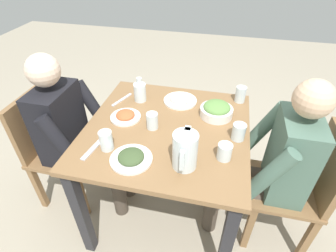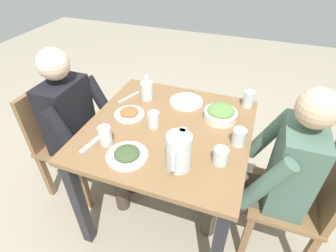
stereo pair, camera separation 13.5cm
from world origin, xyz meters
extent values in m
plane|color=#9E937F|center=(0.00, 0.00, 0.00)|extent=(8.00, 8.00, 0.00)
cube|color=olive|center=(0.00, 0.00, 0.74)|extent=(0.94, 0.94, 0.03)
cube|color=#232328|center=(-0.41, -0.41, 0.36)|extent=(0.06, 0.06, 0.73)
cube|color=#232328|center=(0.41, -0.41, 0.36)|extent=(0.06, 0.06, 0.73)
cube|color=#232328|center=(-0.41, 0.41, 0.36)|extent=(0.06, 0.06, 0.73)
cube|color=#232328|center=(0.41, 0.41, 0.36)|extent=(0.06, 0.06, 0.73)
cube|color=olive|center=(-0.15, -0.90, 0.20)|extent=(0.04, 0.04, 0.41)
cube|color=olive|center=(0.19, -0.90, 0.20)|extent=(0.04, 0.04, 0.41)
cube|color=olive|center=(-0.15, -0.56, 0.20)|extent=(0.04, 0.04, 0.41)
cube|color=olive|center=(0.19, -0.56, 0.20)|extent=(0.04, 0.04, 0.41)
cube|color=olive|center=(0.02, -0.73, 0.42)|extent=(0.40, 0.40, 0.03)
cube|color=olive|center=(0.02, -0.91, 0.64)|extent=(0.38, 0.04, 0.42)
cube|color=olive|center=(-0.16, 0.90, 0.20)|extent=(0.04, 0.04, 0.41)
cube|color=olive|center=(0.18, 0.56, 0.20)|extent=(0.04, 0.04, 0.41)
cube|color=olive|center=(-0.16, 0.56, 0.20)|extent=(0.04, 0.04, 0.41)
cube|color=olive|center=(0.01, 0.73, 0.42)|extent=(0.40, 0.40, 0.03)
cube|color=olive|center=(0.01, 0.91, 0.64)|extent=(0.38, 0.04, 0.42)
cube|color=black|center=(0.02, -0.70, 0.68)|extent=(0.32, 0.20, 0.50)
sphere|color=beige|center=(0.02, -0.70, 1.05)|extent=(0.19, 0.19, 0.19)
cylinder|color=#473D33|center=(-0.06, -0.51, 0.40)|extent=(0.11, 0.38, 0.11)
cylinder|color=#473D33|center=(-0.06, -0.32, 0.22)|extent=(0.10, 0.10, 0.43)
cylinder|color=black|center=(-0.18, -0.56, 0.71)|extent=(0.08, 0.23, 0.37)
cylinder|color=#473D33|center=(0.11, -0.51, 0.40)|extent=(0.11, 0.38, 0.11)
cylinder|color=#473D33|center=(0.11, -0.32, 0.22)|extent=(0.10, 0.10, 0.43)
cylinder|color=black|center=(0.22, -0.56, 0.71)|extent=(0.08, 0.23, 0.37)
cube|color=#4C6B5B|center=(0.01, 0.70, 0.68)|extent=(0.32, 0.20, 0.50)
sphere|color=#DBB28E|center=(0.01, 0.70, 1.05)|extent=(0.19, 0.19, 0.19)
cylinder|color=#473D33|center=(0.09, 0.51, 0.40)|extent=(0.11, 0.38, 0.11)
cylinder|color=#473D33|center=(0.09, 0.32, 0.22)|extent=(0.10, 0.10, 0.43)
cylinder|color=#4C6B5B|center=(0.21, 0.56, 0.71)|extent=(0.08, 0.23, 0.37)
cylinder|color=#473D33|center=(-0.08, 0.51, 0.40)|extent=(0.11, 0.38, 0.11)
cylinder|color=#473D33|center=(-0.08, 0.32, 0.22)|extent=(0.10, 0.10, 0.43)
cylinder|color=#4C6B5B|center=(-0.19, 0.56, 0.71)|extent=(0.08, 0.23, 0.37)
cylinder|color=silver|center=(0.28, 0.15, 0.85)|extent=(0.12, 0.12, 0.19)
cube|color=silver|center=(0.35, 0.15, 0.86)|extent=(0.02, 0.02, 0.11)
cube|color=silver|center=(0.22, 0.15, 0.94)|extent=(0.04, 0.03, 0.02)
cylinder|color=white|center=(-0.18, 0.27, 0.79)|extent=(0.20, 0.20, 0.05)
ellipsoid|color=#608E47|center=(-0.18, 0.27, 0.82)|extent=(0.16, 0.16, 0.06)
cylinder|color=white|center=(0.30, -0.11, 0.77)|extent=(0.21, 0.21, 0.01)
ellipsoid|color=#3D512D|center=(0.30, -0.11, 0.78)|extent=(0.13, 0.13, 0.05)
cylinder|color=white|center=(-0.03, -0.26, 0.77)|extent=(0.18, 0.18, 0.01)
ellipsoid|color=#CC5B33|center=(-0.03, -0.26, 0.78)|extent=(0.11, 0.11, 0.04)
cylinder|color=white|center=(-0.29, 0.02, 0.77)|extent=(0.22, 0.22, 0.01)
ellipsoid|color=white|center=(-0.29, 0.02, 0.79)|extent=(0.14, 0.14, 0.06)
cylinder|color=silver|center=(0.01, 0.40, 0.81)|extent=(0.07, 0.07, 0.09)
cylinder|color=silver|center=(0.25, -0.26, 0.81)|extent=(0.07, 0.07, 0.11)
cylinder|color=silver|center=(0.02, -0.08, 0.81)|extent=(0.07, 0.07, 0.10)
cylinder|color=silver|center=(-0.38, 0.40, 0.81)|extent=(0.07, 0.07, 0.11)
cylinder|color=silver|center=(0.18, 0.34, 0.80)|extent=(0.07, 0.07, 0.09)
cylinder|color=silver|center=(-0.25, -0.24, 0.82)|extent=(0.08, 0.08, 0.12)
cylinder|color=gold|center=(-0.25, -0.24, 0.80)|extent=(0.07, 0.07, 0.07)
cylinder|color=silver|center=(-0.25, -0.24, 0.90)|extent=(0.03, 0.03, 0.04)
cube|color=silver|center=(0.28, -0.33, 0.76)|extent=(0.17, 0.05, 0.01)
cube|color=silver|center=(-0.22, -0.36, 0.76)|extent=(0.18, 0.08, 0.01)
camera|label=1|loc=(1.17, 0.28, 1.69)|focal=28.13mm
camera|label=2|loc=(1.13, 0.41, 1.69)|focal=28.13mm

